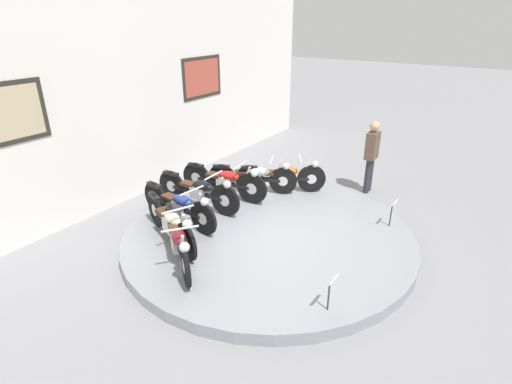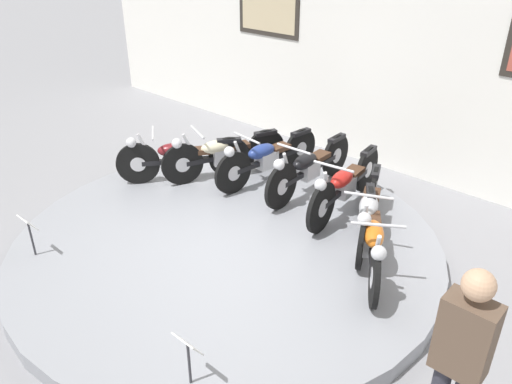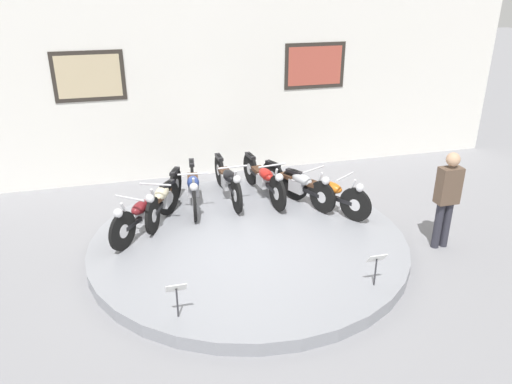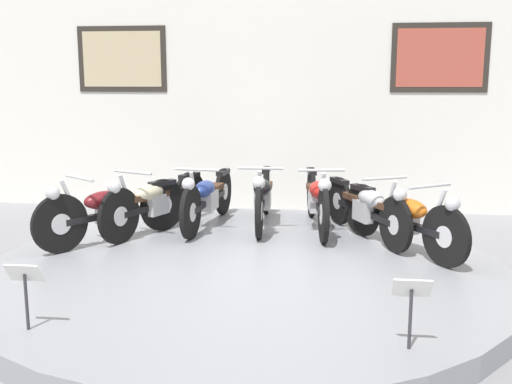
% 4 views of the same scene
% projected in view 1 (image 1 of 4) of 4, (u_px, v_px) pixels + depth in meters
% --- Properties ---
extents(ground_plane, '(60.00, 60.00, 0.00)m').
position_uv_depth(ground_plane, '(268.00, 239.00, 7.32)').
color(ground_plane, gray).
extents(display_platform, '(5.20, 5.20, 0.20)m').
position_uv_depth(display_platform, '(268.00, 235.00, 7.28)').
color(display_platform, gray).
rests_on(display_platform, ground_plane).
extents(back_wall, '(14.00, 0.22, 4.23)m').
position_uv_depth(back_wall, '(123.00, 102.00, 8.27)').
color(back_wall, white).
rests_on(back_wall, ground_plane).
extents(motorcycle_maroon, '(1.25, 1.61, 0.79)m').
position_uv_depth(motorcycle_maroon, '(178.00, 240.00, 6.19)').
color(motorcycle_maroon, black).
rests_on(motorcycle_maroon, display_platform).
extents(motorcycle_cream, '(0.82, 1.85, 0.79)m').
position_uv_depth(motorcycle_cream, '(171.00, 222.00, 6.71)').
color(motorcycle_cream, black).
rests_on(motorcycle_cream, display_platform).
extents(motorcycle_blue, '(0.54, 1.97, 0.79)m').
position_uv_depth(motorcycle_blue, '(179.00, 205.00, 7.33)').
color(motorcycle_blue, black).
rests_on(motorcycle_blue, display_platform).
extents(motorcycle_black, '(0.54, 2.00, 0.80)m').
position_uv_depth(motorcycle_black, '(199.00, 190.00, 7.91)').
color(motorcycle_black, black).
rests_on(motorcycle_black, display_platform).
extents(motorcycle_red, '(0.54, 2.00, 0.81)m').
position_uv_depth(motorcycle_red, '(225.00, 180.00, 8.36)').
color(motorcycle_red, black).
rests_on(motorcycle_red, display_platform).
extents(motorcycle_silver, '(0.88, 1.79, 0.78)m').
position_uv_depth(motorcycle_silver, '(254.00, 176.00, 8.63)').
color(motorcycle_silver, black).
rests_on(motorcycle_silver, display_platform).
extents(motorcycle_orange, '(1.13, 1.67, 0.78)m').
position_uv_depth(motorcycle_orange, '(282.00, 176.00, 8.64)').
color(motorcycle_orange, black).
rests_on(motorcycle_orange, display_platform).
extents(info_placard_front_left, '(0.26, 0.11, 0.51)m').
position_uv_depth(info_placard_front_left, '(329.00, 287.00, 5.15)').
color(info_placard_front_left, '#333338').
rests_on(info_placard_front_left, display_platform).
extents(info_placard_front_centre, '(0.26, 0.11, 0.51)m').
position_uv_depth(info_placard_front_centre, '(392.00, 208.00, 7.23)').
color(info_placard_front_centre, '#333338').
rests_on(info_placard_front_centre, display_platform).
extents(visitor_standing, '(0.36, 0.22, 1.66)m').
position_uv_depth(visitor_standing, '(371.00, 153.00, 8.91)').
color(visitor_standing, '#2D2D38').
rests_on(visitor_standing, ground_plane).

